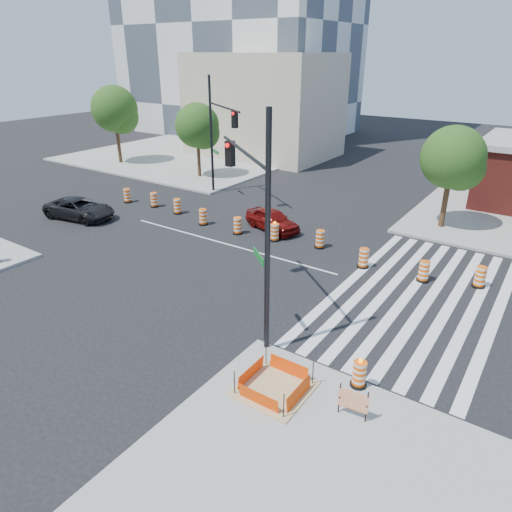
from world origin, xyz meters
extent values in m
plane|color=black|center=(0.00, 0.00, 0.00)|extent=(120.00, 120.00, 0.00)
cube|color=gray|center=(-18.00, 18.00, 0.07)|extent=(22.00, 22.00, 0.15)
cube|color=silver|center=(7.80, 0.00, 0.01)|extent=(0.45, 13.50, 0.01)
cube|color=silver|center=(8.70, 0.00, 0.01)|extent=(0.45, 13.50, 0.01)
cube|color=silver|center=(9.60, 0.00, 0.01)|extent=(0.45, 13.50, 0.01)
cube|color=silver|center=(10.50, 0.00, 0.01)|extent=(0.45, 13.50, 0.01)
cube|color=silver|center=(11.40, 0.00, 0.01)|extent=(0.45, 13.50, 0.01)
cube|color=silver|center=(12.30, 0.00, 0.01)|extent=(0.45, 13.50, 0.01)
cube|color=silver|center=(13.20, 0.00, 0.01)|extent=(0.45, 13.50, 0.01)
cube|color=silver|center=(14.10, 0.00, 0.01)|extent=(0.45, 13.50, 0.01)
cube|color=silver|center=(0.00, 0.00, 0.01)|extent=(14.00, 0.12, 0.01)
cube|color=tan|center=(9.00, -9.00, 0.17)|extent=(2.20, 2.20, 0.05)
cube|color=#ED3E04|center=(9.00, -9.90, 0.43)|extent=(1.44, 0.02, 0.55)
cube|color=#ED3E04|center=(9.00, -8.10, 0.43)|extent=(1.44, 0.02, 0.55)
cube|color=#ED3E04|center=(8.10, -9.00, 0.43)|extent=(0.02, 1.44, 0.55)
cube|color=#ED3E04|center=(9.90, -9.00, 0.43)|extent=(0.02, 1.44, 0.55)
cylinder|color=black|center=(8.10, -9.90, 0.60)|extent=(0.04, 0.04, 0.90)
cylinder|color=black|center=(9.90, -9.90, 0.60)|extent=(0.04, 0.04, 0.90)
cylinder|color=black|center=(8.10, -8.10, 0.60)|extent=(0.04, 0.04, 0.90)
cylinder|color=black|center=(9.90, -8.10, 0.60)|extent=(0.04, 0.04, 0.90)
cube|color=#BDAE90|center=(-12.00, 22.00, 5.00)|extent=(14.00, 10.00, 10.00)
imported|color=#5F0A08|center=(0.98, 3.40, 0.66)|extent=(4.19, 2.68, 1.33)
imported|color=black|center=(-10.61, -1.94, 0.66)|extent=(5.08, 2.99, 1.33)
cylinder|color=black|center=(7.50, -7.17, 4.37)|extent=(0.19, 0.19, 8.43)
cylinder|color=black|center=(5.07, -5.15, 6.68)|extent=(4.95, 4.13, 0.13)
cube|color=black|center=(3.37, -3.74, 6.16)|extent=(0.34, 0.30, 1.05)
sphere|color=#FF0C0C|center=(3.37, -3.92, 6.53)|extent=(0.19, 0.19, 0.19)
cube|color=#0C591E|center=(6.69, -6.50, 3.31)|extent=(1.00, 0.84, 0.26)
cylinder|color=black|center=(-7.34, 7.84, 4.36)|extent=(0.19, 0.19, 8.43)
cylinder|color=black|center=(-4.71, 6.09, 6.68)|extent=(5.33, 3.61, 0.13)
cube|color=black|center=(-2.87, 4.86, 6.16)|extent=(0.34, 0.30, 1.05)
sphere|color=#FF0C0C|center=(-2.87, 4.68, 6.52)|extent=(0.19, 0.19, 0.19)
cube|color=#0C591E|center=(-6.46, 7.26, 3.31)|extent=(1.08, 0.74, 0.26)
cylinder|color=black|center=(11.15, -7.30, 0.19)|extent=(0.54, 0.54, 0.09)
cylinder|color=#FA5805|center=(11.15, -7.30, 0.64)|extent=(0.43, 0.43, 0.85)
sphere|color=#FF990C|center=(11.15, -7.30, 1.14)|extent=(0.14, 0.14, 0.14)
cube|color=#FA5805|center=(11.54, -8.71, 0.90)|extent=(0.91, 0.14, 0.30)
cube|color=#FA5805|center=(11.54, -8.71, 0.56)|extent=(0.91, 0.14, 0.24)
cylinder|color=black|center=(11.13, -8.75, 0.69)|extent=(0.04, 0.04, 1.08)
cylinder|color=black|center=(11.94, -8.67, 0.69)|extent=(0.04, 0.04, 1.08)
cylinder|color=#382314|center=(-21.18, 10.40, 2.29)|extent=(0.33, 0.33, 4.58)
sphere|color=#1D4212|center=(-21.18, 10.40, 5.16)|extent=(4.30, 4.30, 4.30)
sphere|color=#1D4212|center=(-20.67, 10.71, 4.44)|extent=(3.15, 3.15, 3.15)
sphere|color=#1D4212|center=(-21.60, 10.19, 4.73)|extent=(2.87, 2.87, 2.87)
cylinder|color=#382314|center=(-11.18, 10.64, 1.97)|extent=(0.29, 0.29, 3.94)
sphere|color=#1D4212|center=(-11.18, 10.64, 4.44)|extent=(3.70, 3.70, 3.70)
sphere|color=#1D4212|center=(-10.73, 10.90, 3.82)|extent=(2.71, 2.71, 2.71)
sphere|color=#1D4212|center=(-11.54, 10.46, 4.07)|extent=(2.46, 2.46, 2.46)
cylinder|color=#382314|center=(9.48, 9.57, 1.96)|extent=(0.33, 0.33, 3.93)
sphere|color=#1D4212|center=(9.48, 9.57, 4.42)|extent=(3.68, 3.68, 3.68)
sphere|color=#1D4212|center=(9.99, 9.89, 3.81)|extent=(2.70, 2.70, 2.70)
sphere|color=#1D4212|center=(9.06, 9.37, 4.05)|extent=(2.46, 2.46, 2.46)
cylinder|color=black|center=(-10.76, 2.19, 0.05)|extent=(0.60, 0.60, 0.10)
cylinder|color=#FA5805|center=(-10.76, 2.19, 0.55)|extent=(0.48, 0.48, 0.95)
cylinder|color=black|center=(-8.38, 2.56, 0.05)|extent=(0.60, 0.60, 0.10)
cylinder|color=#FA5805|center=(-8.38, 2.56, 0.55)|extent=(0.48, 0.48, 0.95)
cylinder|color=black|center=(-5.99, 2.40, 0.05)|extent=(0.60, 0.60, 0.10)
cylinder|color=#FA5805|center=(-5.99, 2.40, 0.55)|extent=(0.48, 0.48, 0.95)
cylinder|color=black|center=(-3.14, 1.72, 0.05)|extent=(0.60, 0.60, 0.10)
cylinder|color=#FA5805|center=(-3.14, 1.72, 0.55)|extent=(0.48, 0.48, 0.95)
cylinder|color=black|center=(-0.39, 1.68, 0.05)|extent=(0.60, 0.60, 0.10)
cylinder|color=#FA5805|center=(-0.39, 1.68, 0.55)|extent=(0.48, 0.48, 0.95)
cylinder|color=black|center=(2.04, 2.02, 0.05)|extent=(0.60, 0.60, 0.10)
cylinder|color=#FA5805|center=(2.04, 2.02, 0.55)|extent=(0.48, 0.48, 0.95)
sphere|color=#FF990C|center=(2.04, 2.02, 1.10)|extent=(0.16, 0.16, 0.16)
cylinder|color=black|center=(4.69, 2.57, 0.05)|extent=(0.60, 0.60, 0.10)
cylinder|color=#FA5805|center=(4.69, 2.57, 0.55)|extent=(0.48, 0.48, 0.95)
cylinder|color=black|center=(7.69, 1.50, 0.05)|extent=(0.60, 0.60, 0.10)
cylinder|color=#FA5805|center=(7.69, 1.50, 0.55)|extent=(0.48, 0.48, 0.95)
cylinder|color=black|center=(10.64, 1.69, 0.05)|extent=(0.60, 0.60, 0.10)
cylinder|color=#FA5805|center=(10.64, 1.69, 0.55)|extent=(0.48, 0.48, 0.95)
cylinder|color=black|center=(12.96, 2.56, 0.05)|extent=(0.60, 0.60, 0.10)
cylinder|color=#FA5805|center=(12.96, 2.56, 0.55)|extent=(0.48, 0.48, 0.95)
camera|label=1|loc=(15.09, -18.87, 10.03)|focal=32.00mm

